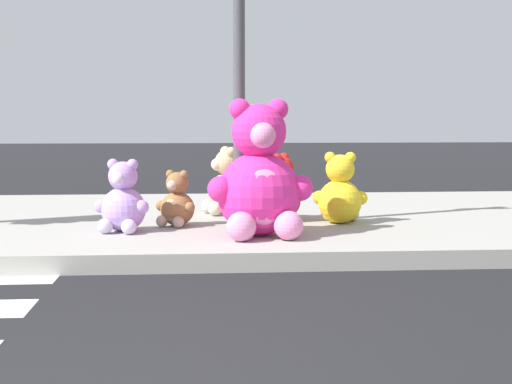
% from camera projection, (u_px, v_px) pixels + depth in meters
% --- Properties ---
extents(sidewalk, '(28.00, 4.40, 0.15)m').
position_uv_depth(sidewalk, '(138.00, 223.00, 7.83)').
color(sidewalk, '#9E9B93').
rests_on(sidewalk, ground_plane).
extents(sign_pole, '(0.56, 0.11, 3.20)m').
position_uv_depth(sign_pole, '(239.00, 41.00, 6.93)').
color(sign_pole, '#4C4C51').
rests_on(sign_pole, sidewalk).
extents(plush_pink_large, '(0.90, 0.80, 1.17)m').
position_uv_depth(plush_pink_large, '(260.00, 181.00, 6.49)').
color(plush_pink_large, '#F22D93').
rests_on(plush_pink_large, sidewalk).
extents(plush_yellow, '(0.52, 0.48, 0.68)m').
position_uv_depth(plush_yellow, '(340.00, 195.00, 7.29)').
color(plush_yellow, yellow).
rests_on(plush_yellow, sidewalk).
extents(plush_tan, '(0.50, 0.53, 0.71)m').
position_uv_depth(plush_tan, '(226.00, 187.00, 7.96)').
color(plush_tan, tan).
rests_on(plush_tan, sidewalk).
extents(plush_brown, '(0.37, 0.38, 0.52)m').
position_uv_depth(plush_brown, '(176.00, 204.00, 7.10)').
color(plush_brown, olive).
rests_on(plush_brown, sidewalk).
extents(plush_lavender, '(0.49, 0.46, 0.65)m').
position_uv_depth(plush_lavender, '(123.00, 203.00, 6.74)').
color(plush_lavender, '#B28CD8').
rests_on(plush_lavender, sidewalk).
extents(plush_red, '(0.48, 0.47, 0.66)m').
position_uv_depth(plush_red, '(279.00, 193.00, 7.53)').
color(plush_red, red).
rests_on(plush_red, sidewalk).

